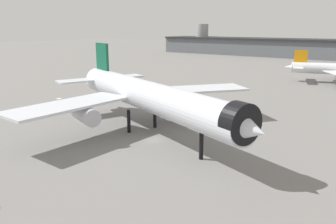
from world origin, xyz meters
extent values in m
plane|color=slate|center=(0.00, 0.00, 0.00)|extent=(900.00, 900.00, 0.00)
cylinder|color=silver|center=(-3.61, 3.22, 8.37)|extent=(55.64, 28.04, 6.44)
cone|color=silver|center=(22.97, -7.82, 8.37)|extent=(8.96, 8.55, 6.31)
cone|color=silver|center=(-30.19, 14.27, 8.37)|extent=(10.08, 8.86, 6.12)
cylinder|color=black|center=(21.78, -7.33, 8.86)|extent=(5.17, 7.12, 6.50)
cube|color=silver|center=(-1.52, 19.87, 7.57)|extent=(23.85, 25.67, 0.52)
cylinder|color=#B7BAC1|center=(-1.43, 16.47, 5.44)|extent=(8.80, 6.36, 3.54)
cube|color=silver|center=(-13.93, -10.00, 7.57)|extent=(11.25, 26.56, 0.52)
cylinder|color=#B7BAC1|center=(-11.46, -7.66, 5.44)|extent=(8.80, 6.36, 3.54)
cube|color=#0F5138|center=(-25.94, 12.50, 13.53)|extent=(6.63, 3.25, 10.30)
cube|color=silver|center=(-24.40, 19.22, 9.02)|extent=(8.76, 11.56, 0.39)
cube|color=silver|center=(-29.61, 6.67, 9.02)|extent=(8.76, 11.56, 0.39)
cylinder|color=black|center=(13.40, -3.85, 2.58)|extent=(0.77, 0.77, 5.15)
cylinder|color=black|center=(-4.97, 7.45, 2.58)|extent=(0.77, 0.77, 5.15)
cylinder|color=black|center=(-7.56, 1.20, 2.58)|extent=(0.77, 0.77, 5.15)
cone|color=silver|center=(2.45, 96.99, 5.90)|extent=(6.82, 5.70, 4.31)
cube|color=silver|center=(17.07, 113.43, 5.33)|extent=(7.94, 19.90, 0.36)
cube|color=orange|center=(5.81, 97.90, 9.53)|extent=(5.16, 1.80, 7.26)
cube|color=silver|center=(3.65, 102.55, 6.35)|extent=(5.82, 8.58, 0.27)
cube|color=silver|center=(6.28, 92.79, 6.35)|extent=(5.82, 8.58, 0.27)
cube|color=slate|center=(-48.47, 219.76, 6.28)|extent=(181.83, 39.32, 12.56)
cube|color=#232628|center=(-48.47, 219.76, 13.16)|extent=(181.99, 42.26, 1.20)
cylinder|color=#939399|center=(-109.00, 223.07, 12.46)|extent=(10.63, 10.63, 24.91)
cube|color=black|center=(-42.28, 11.14, 0.50)|extent=(3.50, 2.36, 0.30)
cube|color=silver|center=(-43.20, 10.89, 1.25)|extent=(1.65, 1.87, 1.20)
cube|color=#1E2D38|center=(-43.76, 10.75, 1.49)|extent=(0.42, 1.32, 0.60)
cube|color=silver|center=(-41.72, 11.29, 1.10)|extent=(2.27, 2.04, 0.90)
cylinder|color=black|center=(-43.15, 10.08, 0.35)|extent=(0.75, 0.45, 0.70)
cylinder|color=black|center=(-43.56, 11.63, 0.35)|extent=(0.75, 0.45, 0.70)
cylinder|color=black|center=(-40.99, 10.65, 0.35)|extent=(0.75, 0.45, 0.70)
cylinder|color=black|center=(-41.40, 12.20, 0.35)|extent=(0.75, 0.45, 0.70)
cube|color=black|center=(-29.18, 30.46, 0.32)|extent=(1.69, 2.51, 0.20)
cube|color=beige|center=(-29.18, 30.46, 1.12)|extent=(1.69, 2.51, 1.40)
sphere|color=black|center=(-29.85, 31.47, 0.22)|extent=(0.44, 0.44, 0.44)
sphere|color=black|center=(-28.35, 31.35, 0.22)|extent=(0.44, 0.44, 0.44)
sphere|color=black|center=(-30.00, 29.56, 0.22)|extent=(0.44, 0.44, 0.44)
sphere|color=black|center=(-28.51, 29.44, 0.22)|extent=(0.44, 0.44, 0.44)
camera|label=1|loc=(40.42, -54.72, 23.06)|focal=36.65mm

